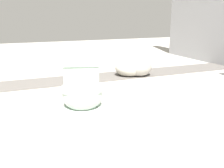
# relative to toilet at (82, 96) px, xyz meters

# --- Properties ---
(ground_plane) EXTENTS (14.00, 14.00, 0.00)m
(ground_plane) POSITION_rel_toilet_xyz_m (-0.21, 0.12, -0.22)
(ground_plane) COLOR #B7B2A8
(gravel_strip) EXTENTS (0.56, 8.00, 0.01)m
(gravel_strip) POSITION_rel_toilet_xyz_m (-1.47, 0.62, -0.21)
(gravel_strip) COLOR #605B56
(gravel_strip) RESTS_ON ground
(toilet) EXTENTS (0.70, 0.51, 0.52)m
(toilet) POSITION_rel_toilet_xyz_m (0.00, 0.00, 0.00)
(toilet) COLOR #B2C6B7
(toilet) RESTS_ON ground
(boulder_near) EXTENTS (0.55, 0.57, 0.25)m
(boulder_near) POSITION_rel_toilet_xyz_m (-1.38, 1.16, -0.10)
(boulder_near) COLOR #ADA899
(boulder_near) RESTS_ON ground
(boulder_far) EXTENTS (0.54, 0.54, 0.29)m
(boulder_far) POSITION_rel_toilet_xyz_m (-1.33, 1.30, -0.08)
(boulder_far) COLOR gray
(boulder_far) RESTS_ON ground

